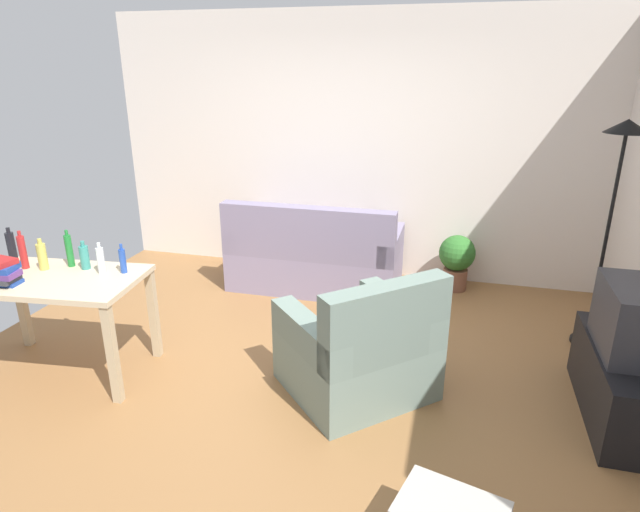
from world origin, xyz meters
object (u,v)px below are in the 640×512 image
Objects in this scene: potted_plant at (457,258)px; book_stack at (1,272)px; tv_stand at (623,384)px; bottle_dark at (12,248)px; tv at (638,320)px; armchair at (360,351)px; bottle_red at (23,252)px; bottle_squat at (42,256)px; bottle_blue at (123,260)px; couch at (314,259)px; bottle_green at (69,250)px; torchiere_lamp at (619,174)px; bottle_tall at (85,257)px; desk at (56,291)px; bottle_clear at (101,260)px.

book_stack reaches higher than potted_plant.
bottle_dark is at bearing 93.84° from tv_stand.
tv_stand is 2.18m from potted_plant.
tv is 0.49× the size of armchair.
bottle_squat is (0.15, 0.02, -0.03)m from bottle_red.
tv_stand is 5.06× the size of bottle_blue.
tv_stand is at bearing 147.80° from couch.
bottle_blue reaches higher than tv.
potted_plant is 2.03× the size of bottle_green.
armchair is at bearing -145.35° from torchiere_lamp.
bottle_squat is 0.19m from bottle_green.
bottle_squat is at bearing -39.21° from armchair.
bottle_tall is (0.14, -0.02, -0.03)m from bottle_green.
book_stack reaches higher than tv.
tv is 3.44m from bottle_blue.
tv_stand is at bearing 4.77° from bottle_squat.
tv is 0.47× the size of desk.
armchair is 4.36× the size of bottle_dark.
tv_stand is 3.63m from bottle_clear.
armchair is (-1.69, -1.17, -1.09)m from torchiere_lamp.
bottle_red is at bearing -174.17° from bottle_squat.
desk is at bearing -120.81° from bottle_tall.
armchair is 4.38× the size of bottle_green.
torchiere_lamp is (-0.00, 1.01, 0.71)m from tv.
couch is 2.83× the size of tv.
couch is at bearing 167.26° from torchiere_lamp.
desk is at bearing -159.36° from torchiere_lamp.
tv_stand is at bearing -90.00° from torchiere_lamp.
book_stack is (-1.60, -2.22, 0.54)m from couch.
tv is at bearing -59.77° from potted_plant.
bottle_blue is (0.45, -0.01, -0.03)m from bottle_green.
tv_stand is 0.89× the size of armchair.
bottle_squat is at bearing -162.92° from bottle_tall.
torchiere_lamp is at bearing 167.26° from couch.
desk is 0.32m from bottle_green.
tv_stand is (2.50, -1.57, -0.07)m from couch.
couch is 2.22m from bottle_clear.
desk is at bearing -139.86° from potted_plant.
bottle_blue is (0.32, 0.00, 0.00)m from bottle_tall.
torchiere_lamp is 6.43× the size of bottle_green.
tv_stand is 3.80m from bottle_tall.
tv is 2.21m from potted_plant.
bottle_dark reaches higher than couch.
bottle_tall is at bearing 55.67° from couch.
torchiere_lamp is (0.00, 1.01, 1.17)m from tv_stand.
torchiere_lamp reaches higher than armchair.
torchiere_lamp is 7.07× the size of book_stack.
book_stack is (-0.23, -0.20, 0.20)m from desk.
bottle_blue is (-3.42, -0.24, 0.61)m from tv_stand.
couch is at bearing 60.14° from bottle_clear.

